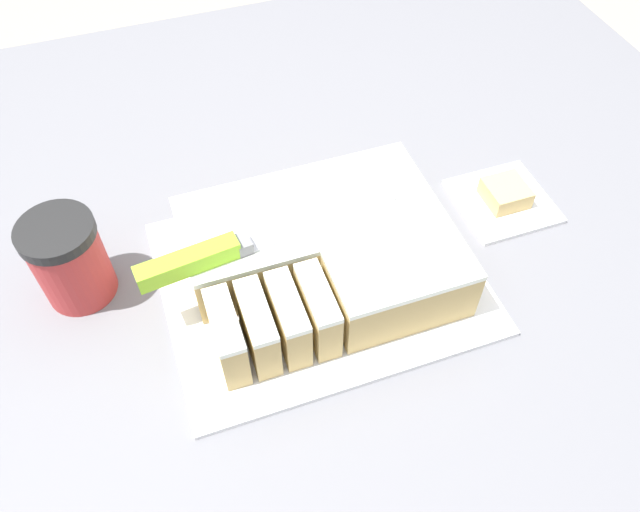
{
  "coord_description": "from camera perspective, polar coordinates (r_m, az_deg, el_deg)",
  "views": [
    {
      "loc": [
        -0.12,
        -0.51,
        1.53
      ],
      "look_at": [
        0.03,
        -0.09,
        0.97
      ],
      "focal_mm": 35.0,
      "sensor_mm": 36.0,
      "label": 1
    }
  ],
  "objects": [
    {
      "name": "paper_napkin",
      "position": [
        0.87,
        16.37,
        4.83
      ],
      "size": [
        0.12,
        0.12,
        0.01
      ],
      "color": "white",
      "rests_on": "countertop"
    },
    {
      "name": "knife",
      "position": [
        0.67,
        -9.53,
        0.24
      ],
      "size": [
        0.3,
        0.06,
        0.02
      ],
      "rotation": [
        0.0,
        0.0,
        0.12
      ],
      "color": "silver",
      "rests_on": "cake"
    },
    {
      "name": "countertop",
      "position": [
        1.19,
        -2.98,
        -12.73
      ],
      "size": [
        1.4,
        1.1,
        0.93
      ],
      "color": "slate",
      "rests_on": "ground_plane"
    },
    {
      "name": "ground_plane",
      "position": [
        1.62,
        -2.27,
        -19.96
      ],
      "size": [
        8.0,
        8.0,
        0.0
      ],
      "primitive_type": "plane",
      "color": "#9E9384"
    },
    {
      "name": "cake_board",
      "position": [
        0.75,
        0.0,
        -1.92
      ],
      "size": [
        0.37,
        0.3,
        0.01
      ],
      "color": "white",
      "rests_on": "countertop"
    },
    {
      "name": "cake",
      "position": [
        0.72,
        0.24,
        0.29
      ],
      "size": [
        0.29,
        0.22,
        0.07
      ],
      "color": "tan",
      "rests_on": "cake_board"
    },
    {
      "name": "brownie",
      "position": [
        0.86,
        16.6,
        5.54
      ],
      "size": [
        0.05,
        0.05,
        0.03
      ],
      "color": "tan",
      "rests_on": "paper_napkin"
    },
    {
      "name": "coffee_cup",
      "position": [
        0.75,
        -21.95,
        -0.32
      ],
      "size": [
        0.08,
        0.08,
        0.11
      ],
      "color": "#B23333",
      "rests_on": "countertop"
    }
  ]
}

